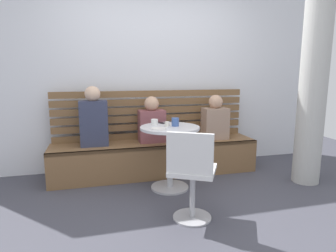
# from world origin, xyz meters

# --- Properties ---
(ground) EXTENTS (8.00, 8.00, 0.00)m
(ground) POSITION_xyz_m (0.00, 0.00, 0.00)
(ground) COLOR #42424C
(back_wall) EXTENTS (5.20, 0.10, 2.90)m
(back_wall) POSITION_xyz_m (0.00, 1.64, 1.45)
(back_wall) COLOR silver
(back_wall) RESTS_ON ground
(concrete_pillar) EXTENTS (0.32, 0.32, 2.80)m
(concrete_pillar) POSITION_xyz_m (1.75, 0.45, 1.40)
(concrete_pillar) COLOR #B2B2AD
(concrete_pillar) RESTS_ON ground
(booth_bench) EXTENTS (2.70, 0.52, 0.44)m
(booth_bench) POSITION_xyz_m (0.00, 1.20, 0.22)
(booth_bench) COLOR brown
(booth_bench) RESTS_ON ground
(booth_backrest) EXTENTS (2.65, 0.04, 0.67)m
(booth_backrest) POSITION_xyz_m (0.00, 1.44, 0.78)
(booth_backrest) COLOR brown
(booth_backrest) RESTS_ON booth_bench
(cafe_table) EXTENTS (0.68, 0.68, 0.74)m
(cafe_table) POSITION_xyz_m (0.05, 0.67, 0.52)
(cafe_table) COLOR #ADADB2
(cafe_table) RESTS_ON ground
(white_chair) EXTENTS (0.54, 0.54, 0.85)m
(white_chair) POSITION_xyz_m (0.03, -0.14, 0.46)
(white_chair) COLOR #ADADB2
(white_chair) RESTS_ON ground
(person_adult) EXTENTS (0.34, 0.22, 0.75)m
(person_adult) POSITION_xyz_m (-0.78, 1.23, 0.77)
(person_adult) COLOR #333851
(person_adult) RESTS_ON booth_bench
(person_child_left) EXTENTS (0.34, 0.22, 0.61)m
(person_child_left) POSITION_xyz_m (0.84, 1.19, 0.71)
(person_child_left) COLOR #9E7F6B
(person_child_left) RESTS_ON booth_bench
(person_child_middle) EXTENTS (0.34, 0.22, 0.60)m
(person_child_middle) POSITION_xyz_m (-0.05, 1.23, 0.70)
(person_child_middle) COLOR brown
(person_child_middle) RESTS_ON booth_bench
(cup_ceramic_white) EXTENTS (0.08, 0.08, 0.07)m
(cup_ceramic_white) POSITION_xyz_m (-0.10, 0.81, 0.78)
(cup_ceramic_white) COLOR white
(cup_ceramic_white) RESTS_ON cafe_table
(cup_mug_blue) EXTENTS (0.08, 0.08, 0.09)m
(cup_mug_blue) POSITION_xyz_m (0.12, 0.69, 0.79)
(cup_mug_blue) COLOR #3D5B9E
(cup_mug_blue) RESTS_ON cafe_table
(cup_espresso_small) EXTENTS (0.06, 0.06, 0.05)m
(cup_espresso_small) POSITION_xyz_m (0.02, 0.69, 0.77)
(cup_espresso_small) COLOR silver
(cup_espresso_small) RESTS_ON cafe_table
(plate_small) EXTENTS (0.17, 0.17, 0.01)m
(plate_small) POSITION_xyz_m (-0.11, 0.55, 0.75)
(plate_small) COLOR white
(plate_small) RESTS_ON cafe_table
(phone_on_table) EXTENTS (0.13, 0.16, 0.01)m
(phone_on_table) POSITION_xyz_m (0.01, 0.93, 0.74)
(phone_on_table) COLOR black
(phone_on_table) RESTS_ON cafe_table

